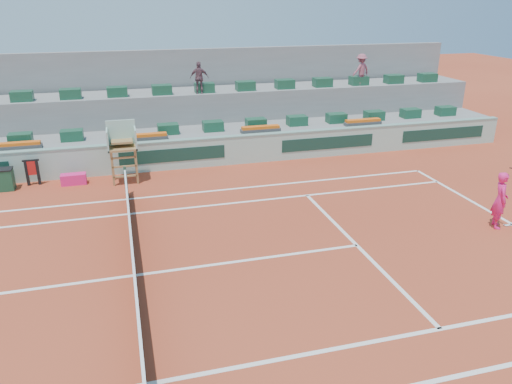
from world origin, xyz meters
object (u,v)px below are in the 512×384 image
at_px(umpire_chair, 122,143).
at_px(drink_cooler_a, 5,179).
at_px(tennis_player, 500,200).
at_px(player_bag, 74,179).

distance_m(umpire_chair, drink_cooler_a, 4.55).
bearing_deg(tennis_player, player_bag, 149.96).
height_order(player_bag, drink_cooler_a, drink_cooler_a).
bearing_deg(player_bag, tennis_player, -30.04).
xyz_separation_m(umpire_chair, tennis_player, (11.24, -7.48, -0.62)).
height_order(umpire_chair, drink_cooler_a, umpire_chair).
xyz_separation_m(umpire_chair, drink_cooler_a, (-4.40, 0.19, -1.12)).
bearing_deg(drink_cooler_a, player_bag, -0.86).
distance_m(player_bag, umpire_chair, 2.37).
bearing_deg(drink_cooler_a, umpire_chair, -2.49).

